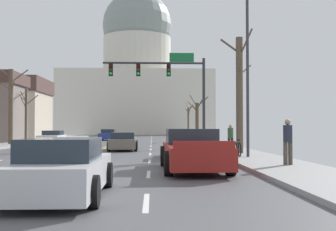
{
  "coord_description": "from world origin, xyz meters",
  "views": [
    {
      "loc": [
        3.63,
        -17.18,
        1.54
      ],
      "look_at": [
        5.31,
        28.17,
        2.84
      ],
      "focal_mm": 44.75,
      "sensor_mm": 36.0,
      "label": 1
    }
  ],
  "objects_px": {
    "signal_gantry": "(168,79)",
    "sedan_oncoming_01": "(108,135)",
    "sedan_near_00": "(123,142)",
    "pickup_truck_near_02": "(193,151)",
    "pedestrian_01": "(288,139)",
    "sedan_near_01": "(188,147)",
    "sedan_oncoming_00": "(52,138)",
    "street_lamp_right": "(241,55)",
    "sedan_near_03": "(63,169)",
    "pedestrian_00": "(231,136)",
    "bicycle_parked": "(237,149)"
  },
  "relations": [
    {
      "from": "street_lamp_right",
      "to": "sedan_near_03",
      "type": "relative_size",
      "value": 1.8
    },
    {
      "from": "sedan_oncoming_01",
      "to": "pedestrian_00",
      "type": "height_order",
      "value": "pedestrian_00"
    },
    {
      "from": "sedan_near_00",
      "to": "pickup_truck_near_02",
      "type": "height_order",
      "value": "pickup_truck_near_02"
    },
    {
      "from": "signal_gantry",
      "to": "sedan_oncoming_00",
      "type": "distance_m",
      "value": 12.81
    },
    {
      "from": "street_lamp_right",
      "to": "pickup_truck_near_02",
      "type": "distance_m",
      "value": 7.0
    },
    {
      "from": "street_lamp_right",
      "to": "sedan_near_00",
      "type": "height_order",
      "value": "street_lamp_right"
    },
    {
      "from": "pickup_truck_near_02",
      "to": "sedan_oncoming_00",
      "type": "bearing_deg",
      "value": 114.59
    },
    {
      "from": "pickup_truck_near_02",
      "to": "sedan_near_03",
      "type": "distance_m",
      "value": 6.72
    },
    {
      "from": "sedan_oncoming_00",
      "to": "pedestrian_01",
      "type": "height_order",
      "value": "pedestrian_01"
    },
    {
      "from": "sedan_near_01",
      "to": "pedestrian_00",
      "type": "distance_m",
      "value": 4.7
    },
    {
      "from": "pickup_truck_near_02",
      "to": "bicycle_parked",
      "type": "xyz_separation_m",
      "value": [
        2.75,
        5.54,
        -0.19
      ]
    },
    {
      "from": "street_lamp_right",
      "to": "pedestrian_01",
      "type": "xyz_separation_m",
      "value": [
        0.82,
        -4.31,
        -3.94
      ]
    },
    {
      "from": "bicycle_parked",
      "to": "sedan_oncoming_00",
      "type": "bearing_deg",
      "value": 127.23
    },
    {
      "from": "signal_gantry",
      "to": "sedan_oncoming_00",
      "type": "relative_size",
      "value": 1.72
    },
    {
      "from": "sedan_near_00",
      "to": "sedan_near_01",
      "type": "distance_m",
      "value": 7.94
    },
    {
      "from": "signal_gantry",
      "to": "sedan_near_00",
      "type": "relative_size",
      "value": 1.76
    },
    {
      "from": "pickup_truck_near_02",
      "to": "street_lamp_right",
      "type": "bearing_deg",
      "value": 59.27
    },
    {
      "from": "pedestrian_01",
      "to": "sedan_near_00",
      "type": "bearing_deg",
      "value": 119.07
    },
    {
      "from": "sedan_near_00",
      "to": "sedan_oncoming_01",
      "type": "xyz_separation_m",
      "value": [
        -3.39,
        22.83,
        0.04
      ]
    },
    {
      "from": "sedan_near_01",
      "to": "bicycle_parked",
      "type": "height_order",
      "value": "sedan_near_01"
    },
    {
      "from": "sedan_near_00",
      "to": "sedan_near_03",
      "type": "height_order",
      "value": "sedan_near_03"
    },
    {
      "from": "signal_gantry",
      "to": "street_lamp_right",
      "type": "height_order",
      "value": "street_lamp_right"
    },
    {
      "from": "signal_gantry",
      "to": "sedan_near_01",
      "type": "xyz_separation_m",
      "value": [
        0.61,
        -10.83,
        -4.77
      ]
    },
    {
      "from": "sedan_near_00",
      "to": "pedestrian_01",
      "type": "bearing_deg",
      "value": -60.93
    },
    {
      "from": "pickup_truck_near_02",
      "to": "sedan_oncoming_00",
      "type": "height_order",
      "value": "pickup_truck_near_02"
    },
    {
      "from": "sedan_near_03",
      "to": "pedestrian_00",
      "type": "relative_size",
      "value": 2.89
    },
    {
      "from": "sedan_near_01",
      "to": "sedan_oncoming_00",
      "type": "relative_size",
      "value": 1.0
    },
    {
      "from": "pickup_truck_near_02",
      "to": "pedestrian_00",
      "type": "distance_m",
      "value": 10.37
    },
    {
      "from": "bicycle_parked",
      "to": "pedestrian_00",
      "type": "bearing_deg",
      "value": 83.8
    },
    {
      "from": "pedestrian_00",
      "to": "sedan_near_03",
      "type": "bearing_deg",
      "value": -113.21
    },
    {
      "from": "sedan_oncoming_00",
      "to": "sedan_near_03",
      "type": "bearing_deg",
      "value": -76.21
    },
    {
      "from": "sedan_oncoming_01",
      "to": "pedestrian_00",
      "type": "distance_m",
      "value": 27.98
    },
    {
      "from": "pickup_truck_near_02",
      "to": "sedan_near_01",
      "type": "bearing_deg",
      "value": 86.83
    },
    {
      "from": "signal_gantry",
      "to": "sedan_near_03",
      "type": "distance_m",
      "value": 23.45
    },
    {
      "from": "sedan_near_01",
      "to": "sedan_near_03",
      "type": "relative_size",
      "value": 1.0
    },
    {
      "from": "signal_gantry",
      "to": "sedan_oncoming_01",
      "type": "distance_m",
      "value": 20.62
    },
    {
      "from": "pickup_truck_near_02",
      "to": "sedan_near_03",
      "type": "bearing_deg",
      "value": -121.12
    },
    {
      "from": "sedan_near_01",
      "to": "sedan_oncoming_00",
      "type": "height_order",
      "value": "sedan_oncoming_00"
    },
    {
      "from": "pickup_truck_near_02",
      "to": "pedestrian_01",
      "type": "bearing_deg",
      "value": 6.38
    },
    {
      "from": "street_lamp_right",
      "to": "signal_gantry",
      "type": "bearing_deg",
      "value": 104.04
    },
    {
      "from": "sedan_oncoming_00",
      "to": "signal_gantry",
      "type": "bearing_deg",
      "value": -30.43
    },
    {
      "from": "sedan_oncoming_01",
      "to": "signal_gantry",
      "type": "bearing_deg",
      "value": -70.86
    },
    {
      "from": "sedan_near_01",
      "to": "sedan_oncoming_01",
      "type": "xyz_separation_m",
      "value": [
        -7.19,
        29.8,
        0.05
      ]
    },
    {
      "from": "sedan_near_03",
      "to": "pedestrian_00",
      "type": "height_order",
      "value": "pedestrian_00"
    },
    {
      "from": "signal_gantry",
      "to": "sedan_oncoming_00",
      "type": "xyz_separation_m",
      "value": [
        -10.27,
        6.03,
        -4.72
      ]
    },
    {
      "from": "pickup_truck_near_02",
      "to": "pedestrian_01",
      "type": "distance_m",
      "value": 3.66
    },
    {
      "from": "sedan_near_03",
      "to": "street_lamp_right",
      "type": "bearing_deg",
      "value": 59.05
    },
    {
      "from": "signal_gantry",
      "to": "sedan_near_03",
      "type": "bearing_deg",
      "value": -98.02
    },
    {
      "from": "sedan_near_01",
      "to": "sedan_oncoming_01",
      "type": "relative_size",
      "value": 1.05
    },
    {
      "from": "sedan_near_01",
      "to": "sedan_near_00",
      "type": "bearing_deg",
      "value": 118.59
    }
  ]
}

